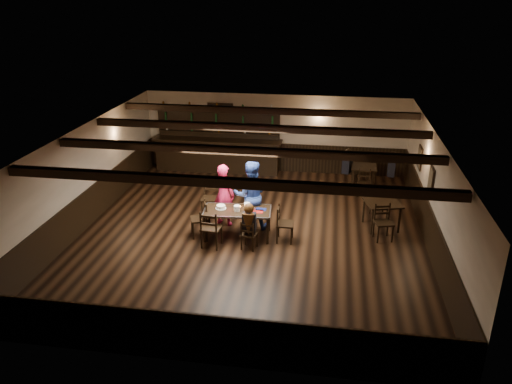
# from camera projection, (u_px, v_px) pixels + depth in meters

# --- Properties ---
(ground) EXTENTS (10.00, 10.00, 0.00)m
(ground) POSITION_uv_depth(u_px,v_px,m) (252.00, 233.00, 13.20)
(ground) COLOR black
(ground) RESTS_ON ground
(room_shell) EXTENTS (9.02, 10.02, 2.71)m
(room_shell) POSITION_uv_depth(u_px,v_px,m) (252.00, 171.00, 12.57)
(room_shell) COLOR beige
(room_shell) RESTS_ON ground
(dining_table) EXTENTS (1.79, 1.00, 0.75)m
(dining_table) POSITION_uv_depth(u_px,v_px,m) (237.00, 212.00, 12.79)
(dining_table) COLOR black
(dining_table) RESTS_ON ground
(chair_near_left) EXTENTS (0.51, 0.49, 0.99)m
(chair_near_left) POSITION_uv_depth(u_px,v_px,m) (210.00, 227.00, 12.27)
(chair_near_left) COLOR black
(chair_near_left) RESTS_ON ground
(chair_near_right) EXTENTS (0.41, 0.40, 0.77)m
(chair_near_right) POSITION_uv_depth(u_px,v_px,m) (248.00, 233.00, 12.22)
(chair_near_right) COLOR black
(chair_near_right) RESTS_ON ground
(chair_end_left) EXTENTS (0.56, 0.57, 0.95)m
(chair_end_left) POSITION_uv_depth(u_px,v_px,m) (202.00, 216.00, 12.90)
(chair_end_left) COLOR black
(chair_end_left) RESTS_ON ground
(chair_end_right) EXTENTS (0.43, 0.45, 0.95)m
(chair_end_right) POSITION_uv_depth(u_px,v_px,m) (282.00, 221.00, 12.63)
(chair_end_right) COLOR black
(chair_end_right) RESTS_ON ground
(chair_far_pushed) EXTENTS (0.49, 0.47, 1.03)m
(chair_far_pushed) POSITION_uv_depth(u_px,v_px,m) (211.00, 195.00, 14.11)
(chair_far_pushed) COLOR black
(chair_far_pushed) RESTS_ON ground
(woman_pink) EXTENTS (0.72, 0.57, 1.73)m
(woman_pink) POSITION_uv_depth(u_px,v_px,m) (224.00, 195.00, 13.41)
(woman_pink) COLOR red
(woman_pink) RESTS_ON ground
(man_blue) EXTENTS (1.03, 0.86, 1.89)m
(man_blue) POSITION_uv_depth(u_px,v_px,m) (251.00, 195.00, 13.19)
(man_blue) COLOR navy
(man_blue) RESTS_ON ground
(seated_person) EXTENTS (0.32, 0.49, 0.79)m
(seated_person) POSITION_uv_depth(u_px,v_px,m) (249.00, 219.00, 12.12)
(seated_person) COLOR black
(seated_person) RESTS_ON ground
(cake) EXTENTS (0.28, 0.28, 0.09)m
(cake) POSITION_uv_depth(u_px,v_px,m) (221.00, 207.00, 12.84)
(cake) COLOR white
(cake) RESTS_ON dining_table
(plate_stack_a) EXTENTS (0.16, 0.16, 0.15)m
(plate_stack_a) POSITION_uv_depth(u_px,v_px,m) (237.00, 208.00, 12.69)
(plate_stack_a) COLOR white
(plate_stack_a) RESTS_ON dining_table
(plate_stack_b) EXTENTS (0.16, 0.16, 0.18)m
(plate_stack_b) POSITION_uv_depth(u_px,v_px,m) (247.00, 206.00, 12.76)
(plate_stack_b) COLOR white
(plate_stack_b) RESTS_ON dining_table
(tea_light) EXTENTS (0.05, 0.05, 0.06)m
(tea_light) POSITION_uv_depth(u_px,v_px,m) (240.00, 207.00, 12.87)
(tea_light) COLOR #A5A8AD
(tea_light) RESTS_ON dining_table
(salt_shaker) EXTENTS (0.04, 0.04, 0.09)m
(salt_shaker) POSITION_uv_depth(u_px,v_px,m) (252.00, 210.00, 12.68)
(salt_shaker) COLOR silver
(salt_shaker) RESTS_ON dining_table
(pepper_shaker) EXTENTS (0.04, 0.04, 0.09)m
(pepper_shaker) POSITION_uv_depth(u_px,v_px,m) (255.00, 210.00, 12.68)
(pepper_shaker) COLOR #A5A8AD
(pepper_shaker) RESTS_ON dining_table
(drink_glass) EXTENTS (0.08, 0.08, 0.12)m
(drink_glass) POSITION_uv_depth(u_px,v_px,m) (248.00, 205.00, 12.88)
(drink_glass) COLOR silver
(drink_glass) RESTS_ON dining_table
(menu_red) EXTENTS (0.33, 0.24, 0.00)m
(menu_red) POSITION_uv_depth(u_px,v_px,m) (257.00, 211.00, 12.69)
(menu_red) COLOR maroon
(menu_red) RESTS_ON dining_table
(menu_blue) EXTENTS (0.28, 0.21, 0.00)m
(menu_blue) POSITION_uv_depth(u_px,v_px,m) (261.00, 209.00, 12.81)
(menu_blue) COLOR #0F174B
(menu_blue) RESTS_ON dining_table
(bar_counter) EXTENTS (4.51, 0.70, 2.20)m
(bar_counter) POSITION_uv_depth(u_px,v_px,m) (218.00, 150.00, 17.52)
(bar_counter) COLOR black
(bar_counter) RESTS_ON ground
(back_table_a) EXTENTS (1.09, 1.09, 0.75)m
(back_table_a) POSITION_uv_depth(u_px,v_px,m) (382.00, 205.00, 13.29)
(back_table_a) COLOR black
(back_table_a) RESTS_ON ground
(back_table_b) EXTENTS (0.81, 0.81, 0.75)m
(back_table_b) POSITION_uv_depth(u_px,v_px,m) (364.00, 169.00, 15.93)
(back_table_b) COLOR black
(back_table_b) RESTS_ON ground
(bg_patron_left) EXTENTS (0.35, 0.44, 0.80)m
(bg_patron_left) POSITION_uv_depth(u_px,v_px,m) (348.00, 161.00, 16.03)
(bg_patron_left) COLOR black
(bg_patron_left) RESTS_ON ground
(bg_patron_right) EXTENTS (0.29, 0.42, 0.80)m
(bg_patron_right) POSITION_uv_depth(u_px,v_px,m) (392.00, 164.00, 15.77)
(bg_patron_right) COLOR black
(bg_patron_right) RESTS_ON ground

